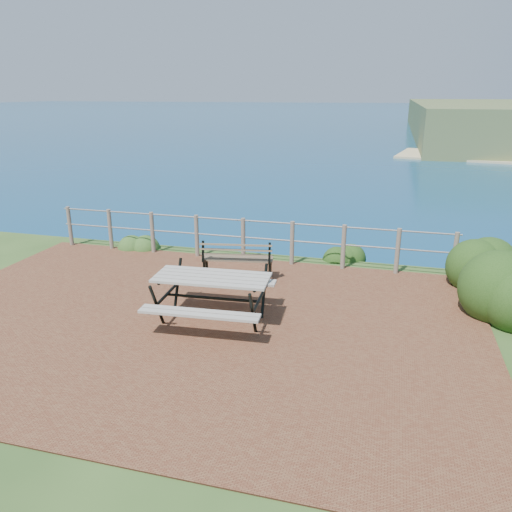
{
  "coord_description": "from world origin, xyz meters",
  "views": [
    {
      "loc": [
        3.17,
        -7.26,
        3.76
      ],
      "look_at": [
        0.79,
        1.56,
        0.75
      ],
      "focal_mm": 35.0,
      "sensor_mm": 36.0,
      "label": 1
    }
  ],
  "objects": [
    {
      "name": "shrub_right_edge",
      "position": [
        5.09,
        3.29,
        0.0
      ],
      "size": [
        1.2,
        1.2,
        1.7
      ],
      "primitive_type": "ellipsoid",
      "color": "#1B3B12",
      "rests_on": "ground"
    },
    {
      "name": "ground",
      "position": [
        0.0,
        0.0,
        0.0
      ],
      "size": [
        10.0,
        7.0,
        0.12
      ],
      "primitive_type": "cube",
      "color": "brown",
      "rests_on": "ground"
    },
    {
      "name": "safety_railing",
      "position": [
        0.0,
        3.35,
        0.57
      ],
      "size": [
        9.4,
        0.1,
        1.0
      ],
      "color": "#6B5B4C",
      "rests_on": "ground"
    },
    {
      "name": "shrub_right_front",
      "position": [
        5.43,
        1.66,
        0.0
      ],
      "size": [
        1.43,
        1.43,
        2.03
      ],
      "primitive_type": "ellipsoid",
      "color": "#1B3B12",
      "rests_on": "ground"
    },
    {
      "name": "picnic_table",
      "position": [
        0.42,
        0.09,
        0.52
      ],
      "size": [
        1.97,
        1.67,
        0.81
      ],
      "rotation": [
        0.0,
        0.0,
        0.07
      ],
      "color": "gray",
      "rests_on": "ground"
    },
    {
      "name": "shrub_lip_east",
      "position": [
        2.28,
        4.05,
        0.0
      ],
      "size": [
        0.74,
        0.74,
        0.47
      ],
      "primitive_type": "ellipsoid",
      "color": "#1B3B12",
      "rests_on": "ground"
    },
    {
      "name": "park_bench",
      "position": [
        0.21,
        2.23,
        0.55
      ],
      "size": [
        1.53,
        0.62,
        0.84
      ],
      "rotation": [
        0.0,
        0.0,
        0.17
      ],
      "color": "brown",
      "rests_on": "ground"
    },
    {
      "name": "shrub_lip_west",
      "position": [
        -2.87,
        3.74,
        0.0
      ],
      "size": [
        0.75,
        0.75,
        0.49
      ],
      "primitive_type": "ellipsoid",
      "color": "#284E1D",
      "rests_on": "ground"
    },
    {
      "name": "ocean",
      "position": [
        0.0,
        200.0,
        0.0
      ],
      "size": [
        1200.0,
        1200.0,
        0.0
      ],
      "primitive_type": "plane",
      "color": "#136572",
      "rests_on": "ground"
    }
  ]
}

